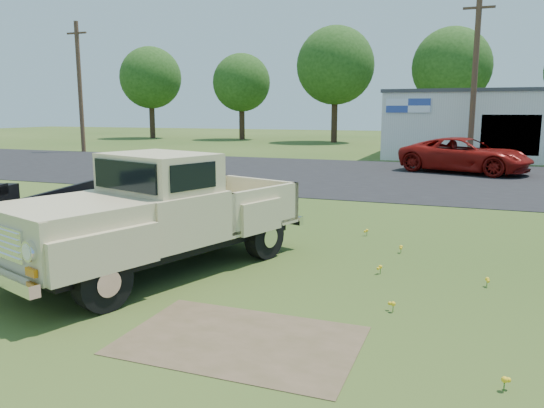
# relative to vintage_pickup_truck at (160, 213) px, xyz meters

# --- Properties ---
(ground) EXTENTS (140.00, 140.00, 0.00)m
(ground) POSITION_rel_vintage_pickup_truck_xyz_m (1.09, 0.74, -1.09)
(ground) COLOR #2B4817
(ground) RESTS_ON ground
(asphalt_lot) EXTENTS (90.00, 14.00, 0.02)m
(asphalt_lot) POSITION_rel_vintage_pickup_truck_xyz_m (1.09, 15.74, -1.09)
(asphalt_lot) COLOR black
(asphalt_lot) RESTS_ON ground
(dirt_patch_a) EXTENTS (3.00, 2.00, 0.01)m
(dirt_patch_a) POSITION_rel_vintage_pickup_truck_xyz_m (2.59, -2.26, -1.09)
(dirt_patch_a) COLOR brown
(dirt_patch_a) RESTS_ON ground
(dirt_patch_b) EXTENTS (2.20, 1.60, 0.01)m
(dirt_patch_b) POSITION_rel_vintage_pickup_truck_xyz_m (-0.91, 4.24, -1.09)
(dirt_patch_b) COLOR brown
(dirt_patch_b) RESTS_ON ground
(commercial_building) EXTENTS (14.20, 8.20, 4.15)m
(commercial_building) POSITION_rel_vintage_pickup_truck_xyz_m (7.09, 27.73, 1.01)
(commercial_building) COLOR silver
(commercial_building) RESTS_ON ground
(utility_pole_west) EXTENTS (1.60, 0.30, 9.00)m
(utility_pole_west) POSITION_rel_vintage_pickup_truck_xyz_m (-20.91, 22.74, 3.51)
(utility_pole_west) COLOR #4F3525
(utility_pole_west) RESTS_ON ground
(utility_pole_mid) EXTENTS (1.60, 0.30, 9.00)m
(utility_pole_mid) POSITION_rel_vintage_pickup_truck_xyz_m (5.09, 22.74, 3.51)
(utility_pole_mid) COLOR #4F3525
(utility_pole_mid) RESTS_ON ground
(treeline_a) EXTENTS (6.40, 6.40, 9.52)m
(treeline_a) POSITION_rel_vintage_pickup_truck_xyz_m (-26.91, 40.74, 5.21)
(treeline_a) COLOR #372419
(treeline_a) RESTS_ON ground
(treeline_b) EXTENTS (5.76, 5.76, 8.57)m
(treeline_b) POSITION_rel_vintage_pickup_truck_xyz_m (-16.91, 41.74, 4.58)
(treeline_b) COLOR #372419
(treeline_b) RESTS_ON ground
(treeline_c) EXTENTS (7.04, 7.04, 10.47)m
(treeline_c) POSITION_rel_vintage_pickup_truck_xyz_m (-6.91, 40.24, 5.85)
(treeline_c) COLOR #372419
(treeline_c) RESTS_ON ground
(treeline_d) EXTENTS (6.72, 6.72, 10.00)m
(treeline_d) POSITION_rel_vintage_pickup_truck_xyz_m (3.09, 41.24, 5.53)
(treeline_d) COLOR #372419
(treeline_d) RESTS_ON ground
(vintage_pickup_truck) EXTENTS (4.14, 6.43, 2.18)m
(vintage_pickup_truck) POSITION_rel_vintage_pickup_truck_xyz_m (0.00, 0.00, 0.00)
(vintage_pickup_truck) COLOR #C6B984
(vintage_pickup_truck) RESTS_ON ground
(flatbed_trailer) EXTENTS (3.35, 6.63, 1.73)m
(flatbed_trailer) POSITION_rel_vintage_pickup_truck_xyz_m (-2.65, 1.06, -0.23)
(flatbed_trailer) COLOR black
(flatbed_trailer) RESTS_ON ground
(red_pickup) EXTENTS (6.47, 4.40, 1.65)m
(red_pickup) POSITION_rel_vintage_pickup_truck_xyz_m (4.92, 18.50, -0.27)
(red_pickup) COLOR maroon
(red_pickup) RESTS_ON ground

